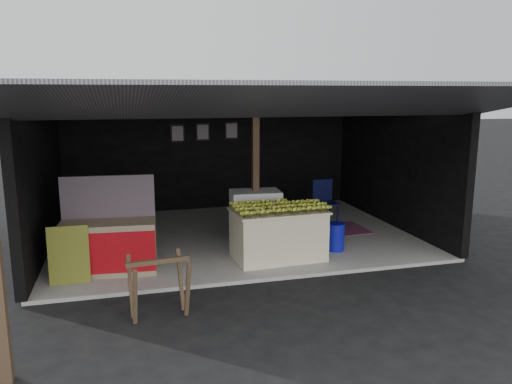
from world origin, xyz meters
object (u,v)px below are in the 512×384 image
object	(u,v)px
sawhorse	(159,281)
plastic_chair	(324,198)
white_crate	(256,217)
banana_table	(278,234)
water_barrel	(335,238)
neighbor_stall	(109,244)

from	to	relation	value
sawhorse	plastic_chair	size ratio (longest dim) A/B	0.84
white_crate	sawhorse	xyz separation A→B (m)	(-1.98, -2.63, -0.06)
white_crate	sawhorse	bearing A→B (deg)	-122.91
banana_table	water_barrel	bearing A→B (deg)	4.84
neighbor_stall	water_barrel	distance (m)	3.91
neighbor_stall	sawhorse	world-z (taller)	neighbor_stall
white_crate	plastic_chair	bearing A→B (deg)	32.60
neighbor_stall	sawhorse	bearing A→B (deg)	-65.22
neighbor_stall	water_barrel	world-z (taller)	neighbor_stall
neighbor_stall	plastic_chair	world-z (taller)	neighbor_stall
water_barrel	white_crate	bearing A→B (deg)	148.55
water_barrel	sawhorse	bearing A→B (deg)	-150.38
banana_table	sawhorse	bearing A→B (deg)	-144.31
banana_table	white_crate	size ratio (longest dim) A/B	1.58
banana_table	sawhorse	world-z (taller)	banana_table
water_barrel	plastic_chair	world-z (taller)	plastic_chair
sawhorse	water_barrel	distance (m)	3.75
sawhorse	water_barrel	xyz separation A→B (m)	(3.26, 1.85, -0.21)
neighbor_stall	sawhorse	size ratio (longest dim) A/B	1.87
white_crate	neighbor_stall	distance (m)	2.76
neighbor_stall	plastic_chair	xyz separation A→B (m)	(4.41, 1.84, 0.11)
white_crate	plastic_chair	world-z (taller)	white_crate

